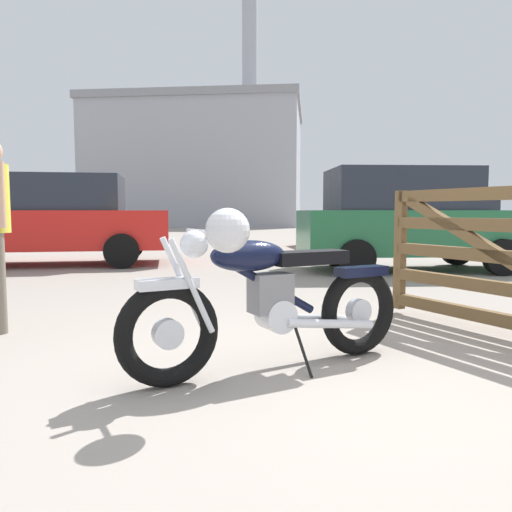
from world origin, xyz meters
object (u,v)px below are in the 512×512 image
(red_hatchback_near, at_px, (39,217))
(blue_hatchback_right, at_px, (408,219))
(dark_sedan_left, at_px, (375,218))
(pale_sedan_back, at_px, (450,215))
(vintage_motorcycle, at_px, (268,297))

(red_hatchback_near, distance_m, blue_hatchback_right, 6.93)
(dark_sedan_left, bearing_deg, blue_hatchback_right, -104.86)
(red_hatchback_near, distance_m, pale_sedan_back, 13.50)
(vintage_motorcycle, distance_m, pale_sedan_back, 15.92)
(dark_sedan_left, distance_m, blue_hatchback_right, 6.41)
(dark_sedan_left, xyz_separation_m, pale_sedan_back, (3.14, 2.44, 0.08))
(pale_sedan_back, bearing_deg, dark_sedan_left, 32.02)
(vintage_motorcycle, height_order, red_hatchback_near, red_hatchback_near)
(vintage_motorcycle, xyz_separation_m, red_hatchback_near, (-4.36, 6.51, 0.45))
(red_hatchback_near, xyz_separation_m, pale_sedan_back, (10.87, 8.01, -0.02))
(dark_sedan_left, xyz_separation_m, red_hatchback_near, (-7.72, -5.57, 0.10))
(dark_sedan_left, xyz_separation_m, blue_hatchback_right, (-0.84, -6.36, 0.08))
(vintage_motorcycle, distance_m, blue_hatchback_right, 6.27)
(vintage_motorcycle, distance_m, dark_sedan_left, 12.55)
(vintage_motorcycle, relative_size, dark_sedan_left, 0.43)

